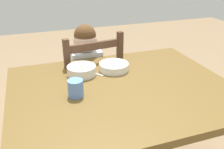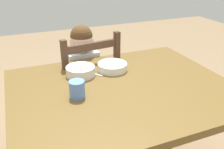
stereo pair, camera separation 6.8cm
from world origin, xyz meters
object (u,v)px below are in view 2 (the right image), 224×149
(bowl_of_peas, at_px, (112,66))
(spoon, at_px, (89,73))
(dining_chair, at_px, (86,91))
(child_figure, at_px, (84,70))
(dining_table, at_px, (122,103))
(bowl_of_carrots, at_px, (80,71))
(drinking_cup, at_px, (77,89))

(bowl_of_peas, xyz_separation_m, spoon, (-0.15, 0.01, -0.02))
(dining_chair, relative_size, child_figure, 0.96)
(dining_table, xyz_separation_m, spoon, (-0.12, 0.23, 0.11))
(dining_table, distance_m, bowl_of_carrots, 0.32)
(dining_table, bearing_deg, spoon, 117.30)
(drinking_cup, bearing_deg, dining_chair, 70.27)
(dining_table, xyz_separation_m, child_figure, (-0.07, 0.52, 0.00))
(dining_chair, height_order, drinking_cup, dining_chair)
(dining_table, bearing_deg, drinking_cup, -177.08)
(bowl_of_carrots, bearing_deg, dining_table, -52.09)
(dining_chair, xyz_separation_m, drinking_cup, (-0.19, -0.54, 0.33))
(dining_table, distance_m, child_figure, 0.52)
(bowl_of_peas, xyz_separation_m, bowl_of_carrots, (-0.21, -0.00, 0.01))
(child_figure, distance_m, bowl_of_peas, 0.34)
(drinking_cup, bearing_deg, spoon, 60.97)
(child_figure, distance_m, drinking_cup, 0.58)
(dining_chair, xyz_separation_m, bowl_of_carrots, (-0.11, -0.30, 0.32))
(bowl_of_carrots, xyz_separation_m, drinking_cup, (-0.08, -0.24, 0.01))
(dining_table, height_order, dining_chair, dining_chair)
(dining_table, relative_size, child_figure, 1.25)
(dining_table, xyz_separation_m, drinking_cup, (-0.26, -0.01, 0.15))
(spoon, bearing_deg, bowl_of_carrots, -169.71)
(child_figure, xyz_separation_m, bowl_of_peas, (0.10, -0.29, 0.13))
(spoon, height_order, drinking_cup, drinking_cup)
(dining_chair, bearing_deg, child_figure, -132.35)
(dining_table, height_order, drinking_cup, drinking_cup)
(child_figure, relative_size, drinking_cup, 10.79)
(child_figure, xyz_separation_m, drinking_cup, (-0.19, -0.53, 0.15))
(bowl_of_peas, bearing_deg, spoon, 176.34)
(spoon, distance_m, drinking_cup, 0.29)
(bowl_of_carrots, height_order, drinking_cup, drinking_cup)
(child_figure, bearing_deg, bowl_of_peas, -70.63)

